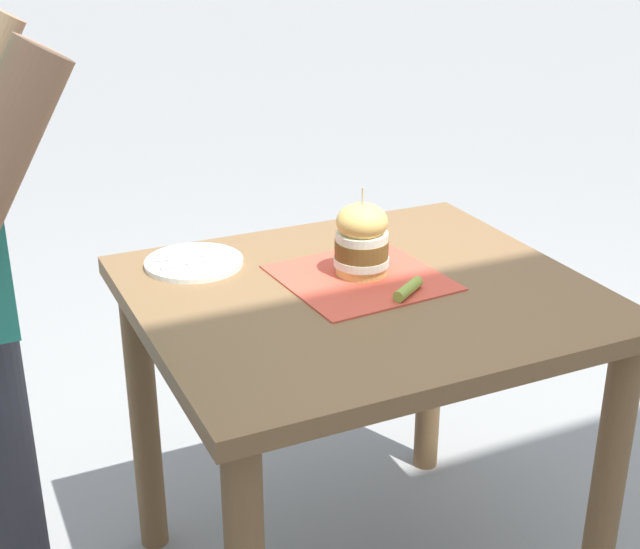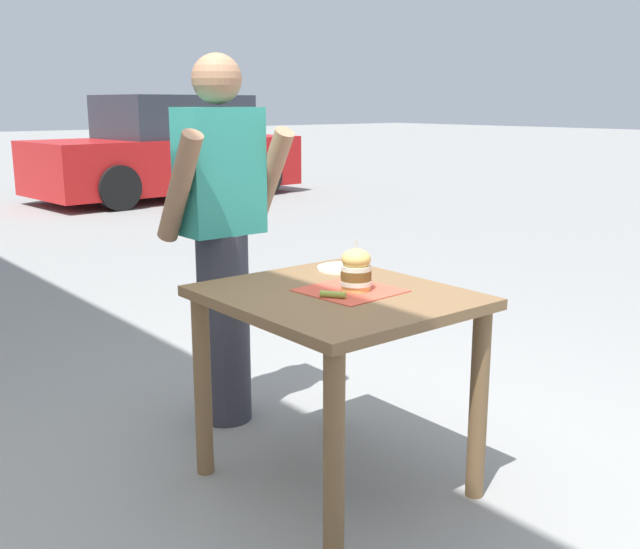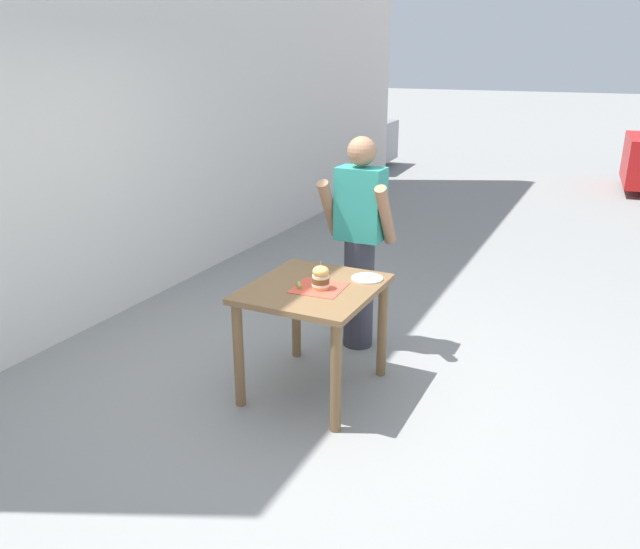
{
  "view_description": "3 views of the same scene",
  "coord_description": "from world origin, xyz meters",
  "px_view_note": "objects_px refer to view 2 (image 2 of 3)",
  "views": [
    {
      "loc": [
        -1.51,
        0.8,
        1.55
      ],
      "look_at": [
        0.0,
        0.1,
        0.84
      ],
      "focal_mm": 50.0,
      "sensor_mm": 36.0,
      "label": 1
    },
    {
      "loc": [
        -1.76,
        -2.07,
        1.48
      ],
      "look_at": [
        0.0,
        0.1,
        0.84
      ],
      "focal_mm": 42.0,
      "sensor_mm": 36.0,
      "label": 2
    },
    {
      "loc": [
        1.75,
        -3.52,
        2.26
      ],
      "look_at": [
        0.0,
        0.1,
        0.84
      ],
      "focal_mm": 35.0,
      "sensor_mm": 36.0,
      "label": 3
    }
  ],
  "objects_px": {
    "patio_table": "(337,329)",
    "side_plate_with_forks": "(343,268)",
    "pickle_spear": "(333,294)",
    "sandwich": "(356,270)",
    "diner_across_table": "(221,237)",
    "parked_car_near_curb": "(169,152)"
  },
  "relations": [
    {
      "from": "patio_table",
      "to": "sandwich",
      "type": "xyz_separation_m",
      "value": [
        0.07,
        -0.03,
        0.23
      ]
    },
    {
      "from": "pickle_spear",
      "to": "parked_car_near_curb",
      "type": "height_order",
      "value": "parked_car_near_curb"
    },
    {
      "from": "pickle_spear",
      "to": "side_plate_with_forks",
      "type": "height_order",
      "value": "pickle_spear"
    },
    {
      "from": "patio_table",
      "to": "side_plate_with_forks",
      "type": "relative_size",
      "value": 4.25
    },
    {
      "from": "patio_table",
      "to": "diner_across_table",
      "type": "height_order",
      "value": "diner_across_table"
    },
    {
      "from": "diner_across_table",
      "to": "parked_car_near_curb",
      "type": "bearing_deg",
      "value": 63.7
    },
    {
      "from": "sandwich",
      "to": "parked_car_near_curb",
      "type": "distance_m",
      "value": 9.59
    },
    {
      "from": "side_plate_with_forks",
      "to": "sandwich",
      "type": "bearing_deg",
      "value": -123.42
    },
    {
      "from": "side_plate_with_forks",
      "to": "diner_across_table",
      "type": "height_order",
      "value": "diner_across_table"
    },
    {
      "from": "sandwich",
      "to": "diner_across_table",
      "type": "relative_size",
      "value": 0.11
    },
    {
      "from": "parked_car_near_curb",
      "to": "sandwich",
      "type": "bearing_deg",
      "value": -113.69
    },
    {
      "from": "side_plate_with_forks",
      "to": "parked_car_near_curb",
      "type": "xyz_separation_m",
      "value": [
        3.65,
        8.47,
        -0.07
      ]
    },
    {
      "from": "pickle_spear",
      "to": "parked_car_near_curb",
      "type": "distance_m",
      "value": 9.68
    },
    {
      "from": "diner_across_table",
      "to": "pickle_spear",
      "type": "bearing_deg",
      "value": -94.53
    },
    {
      "from": "parked_car_near_curb",
      "to": "side_plate_with_forks",
      "type": "bearing_deg",
      "value": -113.29
    },
    {
      "from": "patio_table",
      "to": "side_plate_with_forks",
      "type": "bearing_deg",
      "value": 45.79
    },
    {
      "from": "sandwich",
      "to": "side_plate_with_forks",
      "type": "relative_size",
      "value": 0.88
    },
    {
      "from": "sandwich",
      "to": "parked_car_near_curb",
      "type": "xyz_separation_m",
      "value": [
        3.85,
        8.78,
        -0.15
      ]
    },
    {
      "from": "sandwich",
      "to": "parked_car_near_curb",
      "type": "relative_size",
      "value": 0.04
    },
    {
      "from": "sandwich",
      "to": "diner_across_table",
      "type": "distance_m",
      "value": 0.84
    },
    {
      "from": "patio_table",
      "to": "diner_across_table",
      "type": "distance_m",
      "value": 0.84
    },
    {
      "from": "patio_table",
      "to": "parked_car_near_curb",
      "type": "relative_size",
      "value": 0.22
    }
  ]
}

